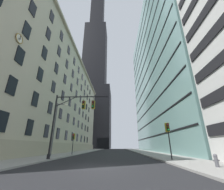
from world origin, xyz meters
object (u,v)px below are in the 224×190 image
at_px(traffic_signal_mast, 75,112).
at_px(traffic_light_far_left, 74,138).
at_px(fire_hydrant, 216,160).
at_px(street_lamppost, 56,124).
at_px(traffic_light_near_right, 168,130).

relative_size(traffic_signal_mast, traffic_light_far_left, 2.14).
xyz_separation_m(traffic_signal_mast, fire_hydrant, (12.15, -6.05, -4.94)).
height_order(traffic_light_far_left, fire_hydrant, traffic_light_far_left).
xyz_separation_m(street_lamppost, fire_hydrant, (16.81, -11.62, -4.35)).
xyz_separation_m(traffic_light_near_right, fire_hydrant, (1.01, -5.81, -2.71)).
bearing_deg(fire_hydrant, traffic_signal_mast, 153.53).
bearing_deg(traffic_light_near_right, traffic_signal_mast, 178.76).
bearing_deg(traffic_light_far_left, street_lamppost, -115.55).
xyz_separation_m(traffic_signal_mast, traffic_light_near_right, (11.13, -0.24, -2.23)).
bearing_deg(traffic_light_far_left, traffic_light_near_right, -35.03).
relative_size(traffic_light_near_right, fire_hydrant, 4.64).
distance_m(traffic_light_near_right, fire_hydrant, 6.49).
bearing_deg(fire_hydrant, traffic_light_near_right, 99.91).
distance_m(traffic_signal_mast, fire_hydrant, 14.44).
distance_m(traffic_light_near_right, street_lamppost, 16.91).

